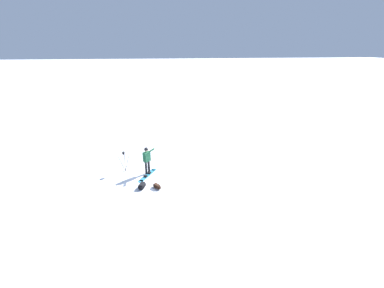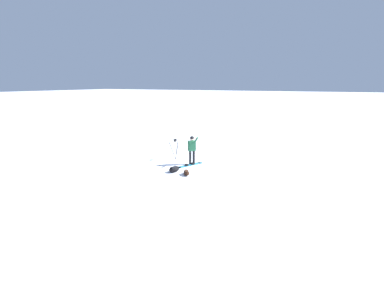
# 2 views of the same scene
# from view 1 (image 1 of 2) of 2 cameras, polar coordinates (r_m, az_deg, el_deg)

# --- Properties ---
(ground_plane) EXTENTS (300.00, 300.00, 0.00)m
(ground_plane) POSITION_cam_1_polar(r_m,az_deg,el_deg) (15.27, -7.83, -6.66)
(ground_plane) COLOR white
(snowboarder) EXTENTS (0.75, 0.51, 1.72)m
(snowboarder) POSITION_cam_1_polar(r_m,az_deg,el_deg) (14.87, -10.42, -3.17)
(snowboarder) COLOR black
(snowboarder) RESTS_ON ground_plane
(snowboard) EXTENTS (1.03, 1.62, 0.10)m
(snowboard) POSITION_cam_1_polar(r_m,az_deg,el_deg) (15.09, -10.28, -7.08)
(snowboard) COLOR teal
(snowboard) RESTS_ON ground_plane
(gear_bag_large) EXTENTS (0.60, 0.66, 0.23)m
(gear_bag_large) POSITION_cam_1_polar(r_m,az_deg,el_deg) (13.70, -8.12, -9.64)
(gear_bag_large) COLOR black
(gear_bag_large) RESTS_ON ground_plane
(camera_tripod) EXTENTS (0.68, 0.63, 1.30)m
(camera_tripod) POSITION_cam_1_polar(r_m,az_deg,el_deg) (15.48, -15.49, -3.04)
(camera_tripod) COLOR #262628
(camera_tripod) RESTS_ON ground_plane
(gear_bag_small) EXTENTS (0.58, 0.75, 0.28)m
(gear_bag_small) POSITION_cam_1_polar(r_m,az_deg,el_deg) (13.85, -11.53, -9.41)
(gear_bag_small) COLOR black
(gear_bag_small) RESTS_ON ground_plane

